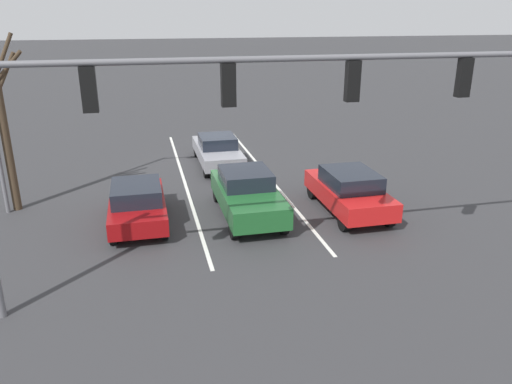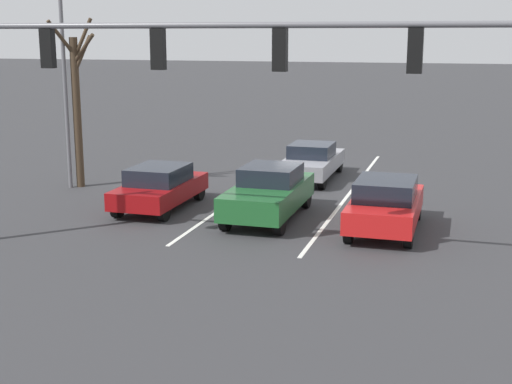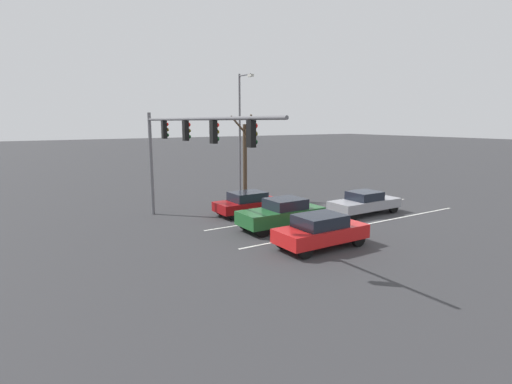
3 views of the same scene
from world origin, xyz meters
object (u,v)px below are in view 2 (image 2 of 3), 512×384
(car_darkgreen_midlane_front, at_px, (269,192))
(street_lamp_right_shoulder, at_px, (67,48))
(car_red_leftlane_front, at_px, (385,204))
(car_gray_midlane_second, at_px, (312,161))
(car_maroon_rightlane_front, at_px, (160,186))
(traffic_signal_gantry, at_px, (139,67))
(bare_tree_near, at_px, (77,101))

(car_darkgreen_midlane_front, xyz_separation_m, street_lamp_right_shoulder, (7.99, -2.22, 4.20))
(street_lamp_right_shoulder, bearing_deg, car_red_leftlane_front, 167.01)
(street_lamp_right_shoulder, bearing_deg, car_darkgreen_midlane_front, 164.51)
(car_darkgreen_midlane_front, relative_size, car_red_leftlane_front, 1.07)
(car_darkgreen_midlane_front, distance_m, car_gray_midlane_second, 6.26)
(car_red_leftlane_front, bearing_deg, car_darkgreen_midlane_front, -7.21)
(car_darkgreen_midlane_front, relative_size, street_lamp_right_shoulder, 0.52)
(car_maroon_rightlane_front, relative_size, street_lamp_right_shoulder, 0.46)
(traffic_signal_gantry, height_order, bare_tree_near, traffic_signal_gantry)
(traffic_signal_gantry, bearing_deg, street_lamp_right_shoulder, -48.56)
(car_gray_midlane_second, distance_m, traffic_signal_gantry, 11.77)
(bare_tree_near, bearing_deg, car_maroon_rightlane_front, 151.41)
(street_lamp_right_shoulder, bearing_deg, traffic_signal_gantry, 131.44)
(car_maroon_rightlane_front, distance_m, bare_tree_near, 5.33)
(car_darkgreen_midlane_front, xyz_separation_m, car_gray_midlane_second, (0.02, -6.26, -0.10))
(car_red_leftlane_front, bearing_deg, traffic_signal_gantry, 37.36)
(car_red_leftlane_front, distance_m, traffic_signal_gantry, 7.95)
(car_red_leftlane_front, xyz_separation_m, street_lamp_right_shoulder, (11.55, -2.67, 4.22))
(bare_tree_near, bearing_deg, street_lamp_right_shoulder, 59.37)
(car_darkgreen_midlane_front, distance_m, car_red_leftlane_front, 3.59)
(car_gray_midlane_second, bearing_deg, car_red_leftlane_front, 118.12)
(car_maroon_rightlane_front, height_order, street_lamp_right_shoulder, street_lamp_right_shoulder)
(car_gray_midlane_second, xyz_separation_m, street_lamp_right_shoulder, (7.97, 4.04, 4.30))
(car_gray_midlane_second, height_order, traffic_signal_gantry, traffic_signal_gantry)
(car_darkgreen_midlane_front, height_order, car_red_leftlane_front, car_darkgreen_midlane_front)
(car_darkgreen_midlane_front, height_order, traffic_signal_gantry, traffic_signal_gantry)
(car_gray_midlane_second, distance_m, bare_tree_near, 9.04)
(car_darkgreen_midlane_front, height_order, bare_tree_near, bare_tree_near)
(car_maroon_rightlane_front, height_order, traffic_signal_gantry, traffic_signal_gantry)
(car_gray_midlane_second, height_order, bare_tree_near, bare_tree_near)
(bare_tree_near, bearing_deg, car_red_leftlane_front, 165.74)
(car_gray_midlane_second, distance_m, street_lamp_right_shoulder, 9.92)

